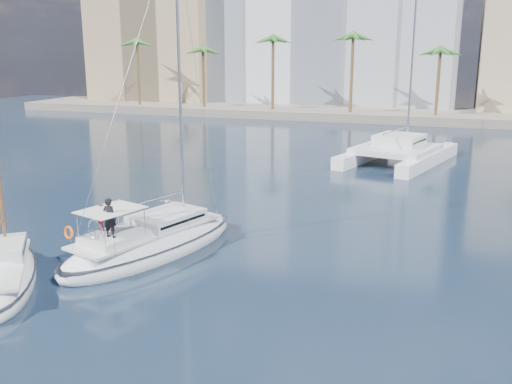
% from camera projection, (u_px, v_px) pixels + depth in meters
% --- Properties ---
extents(ground, '(160.00, 160.00, 0.00)m').
position_uv_depth(ground, '(248.00, 258.00, 28.19)').
color(ground, black).
rests_on(ground, ground).
extents(quay, '(120.00, 14.00, 1.20)m').
position_uv_depth(quay, '(389.00, 115.00, 83.90)').
color(quay, gray).
rests_on(quay, ground).
extents(building_modern, '(42.00, 16.00, 28.00)m').
position_uv_depth(building_modern, '(329.00, 24.00, 95.44)').
color(building_modern, white).
rests_on(building_modern, ground).
extents(building_tan_left, '(22.00, 14.00, 22.00)m').
position_uv_depth(building_tan_left, '(159.00, 43.00, 102.08)').
color(building_tan_left, tan).
rests_on(building_tan_left, ground).
extents(palm_left, '(3.60, 3.60, 12.30)m').
position_uv_depth(palm_left, '(168.00, 47.00, 88.72)').
color(palm_left, brown).
rests_on(palm_left, ground).
extents(palm_centre, '(3.60, 3.60, 12.30)m').
position_uv_depth(palm_centre, '(390.00, 47.00, 77.87)').
color(palm_centre, brown).
rests_on(palm_centre, ground).
extents(main_sloop, '(6.75, 11.82, 16.72)m').
position_uv_depth(main_sloop, '(152.00, 243.00, 28.79)').
color(main_sloop, white).
rests_on(main_sloop, ground).
extents(small_sloop, '(7.16, 8.35, 12.11)m').
position_uv_depth(small_sloop, '(4.00, 276.00, 24.86)').
color(small_sloop, white).
rests_on(small_sloop, ground).
extents(catamaran, '(10.12, 14.97, 19.72)m').
position_uv_depth(catamaran, '(398.00, 149.00, 51.67)').
color(catamaran, white).
rests_on(catamaran, ground).
extents(seagull, '(0.98, 0.42, 0.18)m').
position_uv_depth(seagull, '(167.00, 201.00, 36.58)').
color(seagull, silver).
rests_on(seagull, ground).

